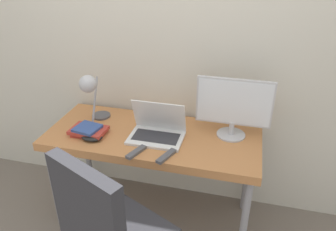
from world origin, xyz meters
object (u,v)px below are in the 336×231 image
Objects in this scene: laptop at (157,130)px; book_stack at (88,130)px; desk_lamp at (90,89)px; monitor at (234,106)px; game_controller at (92,137)px.

book_stack is (-0.48, -0.08, -0.02)m from laptop.
book_stack is (0.03, -0.14, -0.25)m from desk_lamp.
book_stack is (-0.98, -0.24, -0.20)m from monitor.
game_controller is (0.06, -0.06, -0.01)m from book_stack.
laptop is 0.55m from monitor.
desk_lamp is 1.55× the size of book_stack.
desk_lamp reaches higher than laptop.
monitor is at bearing 5.34° from desk_lamp.
book_stack is at bearing -166.34° from monitor.
book_stack is at bearing -170.21° from laptop.
monitor is 1.29× the size of desk_lamp.
book_stack is at bearing -79.13° from desk_lamp.
monitor is 1.03m from book_stack.
monitor is 0.99m from game_controller.
monitor reaches higher than game_controller.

